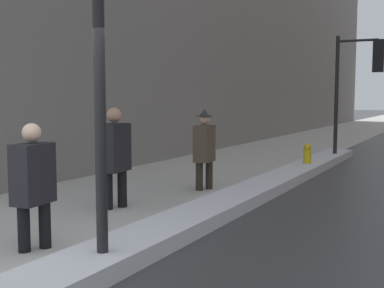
# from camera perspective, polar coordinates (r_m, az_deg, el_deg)

# --- Properties ---
(sidewalk_slab) EXTENTS (4.00, 80.00, 0.01)m
(sidewalk_slab) POSITION_cam_1_polar(r_m,az_deg,el_deg) (18.86, 12.01, -0.21)
(sidewalk_slab) COLOR #B2AFA8
(sidewalk_slab) RESTS_ON ground
(snow_bank_curb) EXTENTS (0.76, 13.70, 0.21)m
(snow_bank_curb) POSITION_cam_1_polar(r_m,az_deg,el_deg) (9.49, 8.62, -4.99)
(snow_bank_curb) COLOR silver
(snow_bank_curb) RESTS_ON ground
(traffic_light_near) EXTENTS (1.31, 0.37, 3.60)m
(traffic_light_near) POSITION_cam_1_polar(r_m,az_deg,el_deg) (14.60, 19.55, 8.19)
(traffic_light_near) COLOR black
(traffic_light_near) RESTS_ON ground
(pedestrian_nearside) EXTENTS (0.34, 0.52, 1.52)m
(pedestrian_nearside) POSITION_cam_1_polar(r_m,az_deg,el_deg) (5.95, -18.32, -4.15)
(pedestrian_nearside) COLOR black
(pedestrian_nearside) RESTS_ON ground
(pedestrian_trailing) EXTENTS (0.37, 0.57, 1.66)m
(pedestrian_trailing) POSITION_cam_1_polar(r_m,az_deg,el_deg) (7.91, -9.16, -1.06)
(pedestrian_trailing) COLOR black
(pedestrian_trailing) RESTS_ON ground
(pedestrian_in_fedora) EXTENTS (0.34, 0.52, 1.60)m
(pedestrian_in_fedora) POSITION_cam_1_polar(r_m,az_deg,el_deg) (9.43, 1.47, -0.26)
(pedestrian_in_fedora) COLOR #2A241B
(pedestrian_in_fedora) RESTS_ON ground
(fire_hydrant) EXTENTS (0.20, 0.20, 0.70)m
(fire_hydrant) POSITION_cam_1_polar(r_m,az_deg,el_deg) (12.29, 13.51, -1.58)
(fire_hydrant) COLOR gold
(fire_hydrant) RESTS_ON ground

